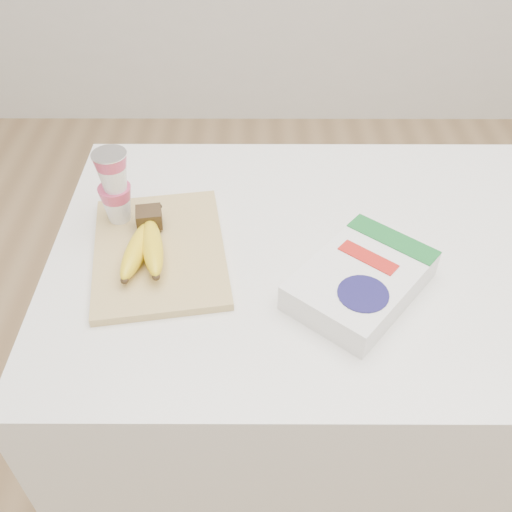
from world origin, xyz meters
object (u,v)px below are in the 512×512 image
at_px(yogurt_stack, 114,185).
at_px(table, 327,378).
at_px(bananas, 145,244).
at_px(cereal_box, 361,280).
at_px(cutting_board, 160,251).

bearing_deg(yogurt_stack, table, -9.14).
bearing_deg(bananas, yogurt_stack, 123.19).
bearing_deg(cereal_box, yogurt_stack, -162.31).
height_order(table, cereal_box, cereal_box).
height_order(table, cutting_board, cutting_board).
distance_m(table, cutting_board, 0.55).
bearing_deg(yogurt_stack, bananas, -56.81).
bearing_deg(table, bananas, -175.47).
height_order(yogurt_stack, cereal_box, yogurt_stack).
bearing_deg(cutting_board, table, -6.63).
bearing_deg(cutting_board, cereal_box, -23.87).
relative_size(yogurt_stack, cereal_box, 0.51).
bearing_deg(table, cutting_board, -177.50).
distance_m(cutting_board, cereal_box, 0.38).
height_order(bananas, yogurt_stack, yogurt_stack).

